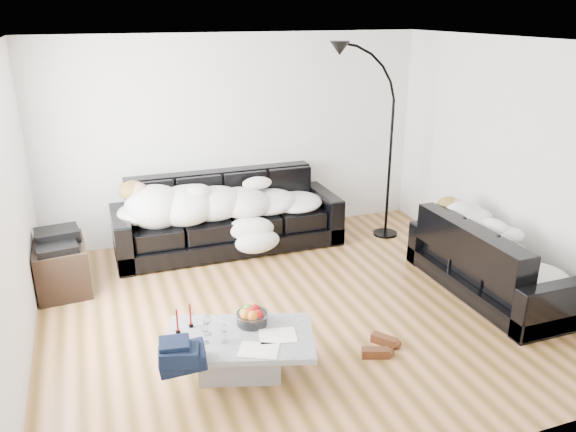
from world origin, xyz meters
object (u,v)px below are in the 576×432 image
object	(u,v)px
sofa_back	(228,213)
wine_glass_c	(224,333)
fruit_bowl	(252,315)
candle_right	(190,316)
sleeper_right	(495,238)
floor_lamp	(390,155)
stereo	(57,238)
candle_left	(177,322)
shoes	(380,346)
wine_glass_b	(205,333)
sleeper_back	(228,199)
wine_glass_a	(207,325)
coffee_table	(240,354)
sofa_right	(492,258)
av_cabinet	(61,267)

from	to	relation	value
sofa_back	wine_glass_c	world-z (taller)	sofa_back
fruit_bowl	candle_right	bearing A→B (deg)	166.21
sleeper_right	floor_lamp	distance (m)	1.90
fruit_bowl	stereo	xyz separation A→B (m)	(-1.56, 1.95, 0.16)
candle_left	shoes	distance (m)	1.80
wine_glass_b	candle_left	size ratio (longest dim) A/B	0.78
candle_left	candle_right	size ratio (longest dim) A/B	1.02
fruit_bowl	floor_lamp	xyz separation A→B (m)	(2.50, 2.14, 0.67)
wine_glass_b	stereo	xyz separation A→B (m)	(-1.13, 2.10, 0.16)
fruit_bowl	floor_lamp	distance (m)	3.36
candle_left	floor_lamp	world-z (taller)	floor_lamp
sleeper_back	stereo	bearing A→B (deg)	-166.96
sleeper_right	candle_right	world-z (taller)	sleeper_right
wine_glass_a	stereo	world-z (taller)	stereo
coffee_table	candle_left	size ratio (longest dim) A/B	5.53
sofa_back	coffee_table	world-z (taller)	sofa_back
coffee_table	candle_right	world-z (taller)	candle_right
wine_glass_c	floor_lamp	size ratio (longest dim) A/B	0.07
sleeper_back	wine_glass_b	bearing A→B (deg)	-108.34
fruit_bowl	wine_glass_b	xyz separation A→B (m)	(-0.43, -0.15, 0.00)
fruit_bowl	sofa_right	bearing A→B (deg)	6.72
fruit_bowl	stereo	bearing A→B (deg)	128.71
sofa_back	floor_lamp	bearing A→B (deg)	-8.62
wine_glass_b	av_cabinet	size ratio (longest dim) A/B	0.22
sofa_right	sleeper_back	bearing A→B (deg)	48.02
sleeper_right	stereo	distance (m)	4.59
sleeper_back	wine_glass_b	xyz separation A→B (m)	(-0.85, -2.56, -0.22)
fruit_bowl	av_cabinet	xyz separation A→B (m)	(-1.56, 1.95, -0.17)
sofa_back	candle_left	bearing A→B (deg)	-113.31
wine_glass_c	candle_left	distance (m)	0.42
wine_glass_c	sleeper_right	bearing A→B (deg)	9.70
candle_right	sofa_right	bearing A→B (deg)	3.53
candle_right	floor_lamp	world-z (taller)	floor_lamp
sofa_back	candle_left	distance (m)	2.61
sofa_right	floor_lamp	size ratio (longest dim) A/B	0.88
sofa_back	candle_left	size ratio (longest dim) A/B	12.81
candle_left	av_cabinet	size ratio (longest dim) A/B	0.28
wine_glass_c	stereo	world-z (taller)	stereo
wine_glass_c	shoes	world-z (taller)	wine_glass_c
wine_glass_b	shoes	size ratio (longest dim) A/B	0.42
sofa_right	stereo	distance (m)	4.60
fruit_bowl	candle_right	world-z (taller)	candle_right
candle_right	av_cabinet	size ratio (longest dim) A/B	0.28
sleeper_right	wine_glass_c	xyz separation A→B (m)	(-3.02, -0.52, -0.19)
candle_right	sofa_back	bearing A→B (deg)	68.63
stereo	candle_left	bearing A→B (deg)	-71.07
sleeper_right	candle_left	xyz separation A→B (m)	(-3.35, -0.26, -0.16)
sleeper_back	candle_right	size ratio (longest dim) A/B	11.10
sofa_back	av_cabinet	size ratio (longest dim) A/B	3.64
sleeper_right	floor_lamp	xyz separation A→B (m)	(-0.23, 1.82, 0.48)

